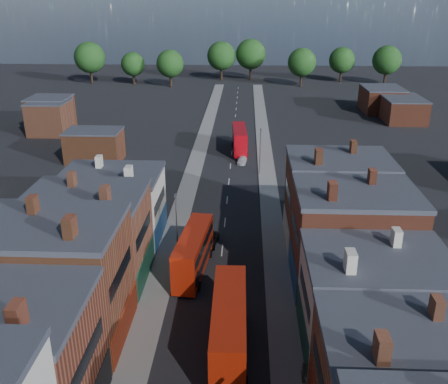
# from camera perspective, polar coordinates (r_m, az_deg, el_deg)

# --- Properties ---
(pavement_west) EXTENTS (3.00, 200.00, 0.12)m
(pavement_west) POSITION_cam_1_polar(r_m,az_deg,el_deg) (78.36, -4.34, -0.24)
(pavement_west) COLOR gray
(pavement_west) RESTS_ON ground
(pavement_east) EXTENTS (3.00, 200.00, 0.12)m
(pavement_east) POSITION_cam_1_polar(r_m,az_deg,el_deg) (77.92, 5.19, -0.40)
(pavement_east) COLOR gray
(pavement_east) RESTS_ON ground
(lamp_post_2) EXTENTS (0.25, 0.70, 8.12)m
(lamp_post_2) POSITION_cam_1_polar(r_m,az_deg,el_deg) (58.17, -5.45, -3.42)
(lamp_post_2) COLOR slate
(lamp_post_2) RESTS_ON ground
(lamp_post_3) EXTENTS (0.25, 0.70, 8.12)m
(lamp_post_3) POSITION_cam_1_polar(r_m,az_deg,el_deg) (85.76, 4.16, 5.02)
(lamp_post_3) COLOR slate
(lamp_post_3) RESTS_ON ground
(bus_0) EXTENTS (3.67, 11.35, 4.81)m
(bus_0) POSITION_cam_1_polar(r_m,az_deg,el_deg) (56.01, -3.51, -6.83)
(bus_0) COLOR #AF1E0A
(bus_0) RESTS_ON ground
(bus_1) EXTENTS (3.25, 12.42, 5.35)m
(bus_1) POSITION_cam_1_polar(r_m,az_deg,el_deg) (44.05, 0.58, -15.22)
(bus_1) COLOR #B51F0A
(bus_1) RESTS_ON ground
(bus_2) EXTENTS (3.29, 11.23, 4.80)m
(bus_2) POSITION_cam_1_polar(r_m,az_deg,el_deg) (98.77, 1.79, 6.06)
(bus_2) COLOR #A6070F
(bus_2) RESTS_ON ground
(car_2) EXTENTS (2.67, 4.81, 1.27)m
(car_2) POSITION_cam_1_polar(r_m,az_deg,el_deg) (62.65, -1.80, -5.53)
(car_2) COLOR black
(car_2) RESTS_ON ground
(car_3) EXTENTS (1.90, 3.99, 1.12)m
(car_3) POSITION_cam_1_polar(r_m,az_deg,el_deg) (92.61, 2.07, 3.66)
(car_3) COLOR silver
(car_3) RESTS_ON ground
(ped_3) EXTENTS (0.58, 1.17, 1.95)m
(ped_3) POSITION_cam_1_polar(r_m,az_deg,el_deg) (43.05, 9.10, -19.66)
(ped_3) COLOR #57534B
(ped_3) RESTS_ON pavement_east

